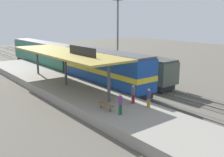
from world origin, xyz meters
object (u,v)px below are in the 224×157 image
at_px(locomotive, 105,69).
at_px(light_mast, 118,18).
at_px(passenger_carriage_single, 43,54).
at_px(person_boarding, 133,93).
at_px(freight_car, 135,68).
at_px(platform_bench, 105,105).
at_px(person_walking, 120,103).
at_px(person_waiting, 149,97).

xyz_separation_m(locomotive, light_mast, (7.80, 7.00, 5.99)).
xyz_separation_m(passenger_carriage_single, person_boarding, (-3.07, -26.38, -0.46)).
bearing_deg(person_boarding, freight_car, 45.96).
bearing_deg(person_boarding, platform_bench, 175.64).
distance_m(person_walking, person_boarding, 3.05).
bearing_deg(passenger_carriage_single, platform_bench, -102.92).
xyz_separation_m(light_mast, person_waiting, (-10.65, -17.07, -6.54)).
xyz_separation_m(person_waiting, person_boarding, (-0.21, 1.69, 0.00)).
bearing_deg(locomotive, person_waiting, -105.81).
bearing_deg(freight_car, light_mast, 66.77).
height_order(light_mast, person_walking, light_mast).
bearing_deg(platform_bench, light_mast, 47.69).
bearing_deg(passenger_carriage_single, person_waiting, -95.80).
xyz_separation_m(freight_car, light_mast, (3.20, 7.46, 6.43)).
bearing_deg(passenger_carriage_single, light_mast, -54.66).
xyz_separation_m(freight_car, person_walking, (-10.37, -9.35, -0.12)).
bearing_deg(platform_bench, person_boarding, -4.36).
xyz_separation_m(platform_bench, light_mast, (13.80, 15.16, 7.05)).
relative_size(platform_bench, light_mast, 0.15).
bearing_deg(light_mast, passenger_carriage_single, 125.34).
distance_m(platform_bench, locomotive, 10.18).
xyz_separation_m(light_mast, person_boarding, (-10.87, -15.38, -6.54)).
height_order(platform_bench, freight_car, freight_car).
height_order(platform_bench, passenger_carriage_single, passenger_carriage_single).
height_order(person_waiting, person_boarding, same).
relative_size(person_walking, person_boarding, 1.00).
bearing_deg(locomotive, light_mast, 41.90).
height_order(passenger_carriage_single, person_waiting, passenger_carriage_single).
bearing_deg(light_mast, person_boarding, -125.24).
distance_m(passenger_carriage_single, light_mast, 14.79).
height_order(platform_bench, person_boarding, person_boarding).
relative_size(light_mast, person_boarding, 6.84).
bearing_deg(person_waiting, light_mast, 58.04).
relative_size(passenger_carriage_single, freight_car, 1.67).
bearing_deg(person_walking, passenger_carriage_single, 78.28).
relative_size(passenger_carriage_single, person_waiting, 11.70).
distance_m(platform_bench, light_mast, 21.68).
distance_m(freight_car, person_boarding, 11.03).
distance_m(passenger_carriage_single, freight_car, 19.02).
xyz_separation_m(passenger_carriage_single, freight_car, (4.60, -18.46, -0.34)).
relative_size(locomotive, light_mast, 1.23).
height_order(freight_car, person_waiting, freight_car).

